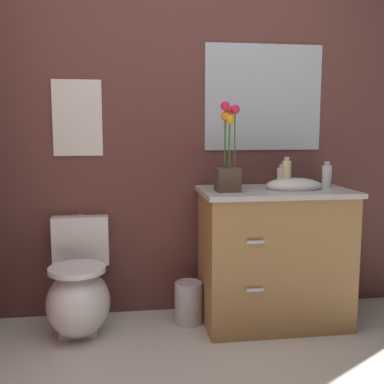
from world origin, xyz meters
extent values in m
cube|color=brown|center=(0.20, 1.57, 1.25)|extent=(3.99, 0.05, 2.50)
ellipsoid|color=white|center=(-0.73, 1.23, 0.20)|extent=(0.38, 0.48, 0.40)
cube|color=white|center=(-0.73, 1.28, 0.09)|extent=(0.22, 0.26, 0.18)
cube|color=white|center=(-0.73, 1.51, 0.52)|extent=(0.36, 0.13, 0.32)
cylinder|color=white|center=(-0.73, 1.21, 0.42)|extent=(0.34, 0.34, 0.03)
cylinder|color=#B7B7BC|center=(-0.73, 1.51, 0.68)|extent=(0.04, 0.04, 0.02)
cube|color=#9E7242|center=(0.50, 1.25, 0.42)|extent=(0.90, 0.52, 0.84)
cube|color=#BCB7B2|center=(0.50, 1.25, 0.85)|extent=(0.94, 0.56, 0.03)
ellipsoid|color=white|center=(0.62, 1.25, 0.89)|extent=(0.36, 0.26, 0.10)
cylinder|color=#B7B7BC|center=(0.62, 1.41, 0.96)|extent=(0.02, 0.02, 0.18)
cube|color=#B7B7BC|center=(0.30, 0.98, 0.60)|extent=(0.10, 0.02, 0.02)
cube|color=#B7B7BC|center=(0.30, 0.98, 0.32)|extent=(0.10, 0.02, 0.02)
cube|color=#4C3D2D|center=(0.18, 1.20, 0.94)|extent=(0.14, 0.14, 0.14)
cylinder|color=#386B2D|center=(0.22, 1.20, 1.18)|extent=(0.01, 0.01, 0.35)
sphere|color=#E01E51|center=(0.22, 1.20, 1.36)|extent=(0.06, 0.06, 0.06)
cylinder|color=#386B2D|center=(0.20, 1.24, 1.18)|extent=(0.01, 0.01, 0.34)
sphere|color=orange|center=(0.20, 1.24, 1.35)|extent=(0.06, 0.06, 0.06)
cylinder|color=#386B2D|center=(0.16, 1.20, 1.16)|extent=(0.01, 0.01, 0.31)
sphere|color=orange|center=(0.16, 1.20, 1.32)|extent=(0.06, 0.06, 0.06)
cylinder|color=#386B2D|center=(0.16, 1.19, 1.19)|extent=(0.01, 0.01, 0.37)
sphere|color=#E01E51|center=(0.16, 1.19, 1.38)|extent=(0.06, 0.06, 0.06)
cylinder|color=#386B2D|center=(0.18, 1.17, 1.15)|extent=(0.01, 0.01, 0.29)
sphere|color=orange|center=(0.18, 1.17, 1.30)|extent=(0.06, 0.06, 0.06)
cylinder|color=beige|center=(0.56, 1.23, 0.96)|extent=(0.06, 0.06, 0.18)
cylinder|color=#B7B7BC|center=(0.56, 1.23, 1.06)|extent=(0.03, 0.03, 0.02)
cylinder|color=white|center=(0.57, 1.34, 0.93)|extent=(0.06, 0.06, 0.13)
cylinder|color=#B7B7BC|center=(0.57, 1.34, 1.01)|extent=(0.03, 0.03, 0.02)
cylinder|color=white|center=(0.86, 1.30, 0.94)|extent=(0.06, 0.06, 0.14)
cylinder|color=#B7B7BC|center=(0.86, 1.30, 1.02)|extent=(0.03, 0.03, 0.02)
cylinder|color=#B7B7BC|center=(-0.04, 1.30, 0.13)|extent=(0.18, 0.18, 0.26)
torus|color=#B7B7BC|center=(-0.04, 1.30, 0.27)|extent=(0.18, 0.18, 0.01)
cube|color=silver|center=(-0.73, 1.54, 1.31)|extent=(0.31, 0.01, 0.48)
cube|color=#B2BCC6|center=(0.50, 1.54, 1.45)|extent=(0.80, 0.01, 0.70)
camera|label=1|loc=(-0.43, -1.56, 1.25)|focal=43.99mm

